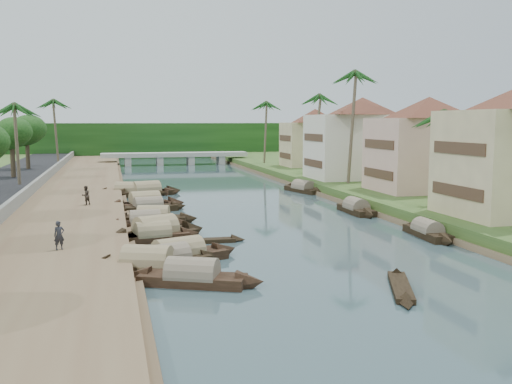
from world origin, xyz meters
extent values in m
plane|color=#354B50|center=(0.00, 0.00, 0.00)|extent=(220.00, 220.00, 0.00)
cube|color=brown|center=(-16.00, 20.00, 0.40)|extent=(10.00, 180.00, 0.80)
cube|color=#345120|center=(19.00, 20.00, 0.60)|extent=(16.00, 180.00, 1.20)
cube|color=slate|center=(-20.20, 20.00, 1.35)|extent=(0.40, 180.00, 1.10)
cube|color=#11340E|center=(0.00, 95.00, 4.00)|extent=(120.00, 4.00, 8.00)
cube|color=#11340E|center=(0.00, 100.00, 4.00)|extent=(120.00, 4.00, 8.00)
cube|color=#11340E|center=(0.00, 105.00, 4.00)|extent=(120.00, 4.00, 8.00)
cube|color=#9C9C92|center=(0.00, 72.00, 2.00)|extent=(28.00, 4.00, 0.80)
cube|color=#9C9C92|center=(-9.00, 72.00, 0.90)|extent=(1.20, 3.50, 1.80)
cube|color=#9C9C92|center=(-3.00, 72.00, 0.90)|extent=(1.20, 3.50, 1.80)
cube|color=#9C9C92|center=(3.00, 72.00, 0.90)|extent=(1.20, 3.50, 1.80)
cube|color=#9C9C92|center=(9.00, 72.00, 0.90)|extent=(1.20, 3.50, 1.80)
cube|color=#483121|center=(12.95, -2.00, 3.20)|extent=(0.10, 6.40, 0.90)
cube|color=#483121|center=(12.95, -2.00, 6.40)|extent=(0.10, 6.40, 0.90)
cube|color=beige|center=(20.00, 14.00, 4.95)|extent=(11.00, 8.00, 7.50)
pyramid|color=brown|center=(20.00, 14.00, 9.80)|extent=(14.11, 14.11, 2.20)
cube|color=#483121|center=(14.45, 14.00, 3.08)|extent=(0.10, 6.40, 0.90)
cube|color=#483121|center=(14.45, 14.00, 6.08)|extent=(0.10, 6.40, 0.90)
cube|color=silver|center=(19.00, 28.00, 5.20)|extent=(13.00, 8.00, 8.00)
pyramid|color=brown|center=(19.00, 28.00, 10.30)|extent=(15.59, 15.59, 2.20)
cube|color=#483121|center=(12.45, 28.00, 3.20)|extent=(0.10, 6.40, 0.90)
cube|color=#483121|center=(12.45, 28.00, 6.40)|extent=(0.10, 6.40, 0.90)
cube|color=beige|center=(20.00, 48.00, 4.70)|extent=(10.00, 7.00, 7.00)
pyramid|color=brown|center=(20.00, 48.00, 9.30)|extent=(12.62, 12.62, 2.20)
cube|color=#483121|center=(14.95, 48.00, 2.95)|extent=(0.10, 5.60, 0.90)
cube|color=#483121|center=(14.95, 48.00, 5.75)|extent=(0.10, 5.60, 0.90)
cube|color=black|center=(-8.05, -10.73, 0.20)|extent=(5.71, 3.82, 0.70)
cone|color=black|center=(-5.27, -11.99, 0.28)|extent=(2.07, 2.05, 1.72)
cone|color=black|center=(-10.83, -9.47, 0.28)|extent=(2.07, 2.05, 1.72)
cylinder|color=gray|center=(-8.05, -10.73, 0.58)|extent=(4.55, 3.35, 1.78)
cube|color=black|center=(-10.15, -7.78, 0.20)|extent=(5.82, 3.88, 0.70)
cone|color=black|center=(-7.32, -8.93, 0.28)|extent=(2.15, 2.23, 1.93)
cone|color=black|center=(-12.97, -6.63, 0.28)|extent=(2.15, 2.23, 1.93)
cylinder|color=#978260|center=(-10.15, -7.78, 0.58)|extent=(4.65, 3.46, 2.03)
cube|color=black|center=(-8.21, -5.83, 0.20)|extent=(6.21, 3.84, 0.70)
cone|color=black|center=(-5.13, -4.66, 0.28)|extent=(2.18, 2.16, 1.86)
cone|color=black|center=(-11.29, -7.00, 0.28)|extent=(2.18, 2.16, 1.86)
cylinder|color=#978260|center=(-8.21, -5.83, 0.58)|extent=(4.92, 3.42, 1.93)
cube|color=black|center=(-9.04, -7.03, 0.20)|extent=(5.49, 3.48, 0.70)
cone|color=black|center=(-6.34, -5.96, 0.28)|extent=(1.95, 1.95, 1.67)
cone|color=black|center=(-11.75, -8.10, 0.28)|extent=(1.95, 1.95, 1.67)
cylinder|color=gray|center=(-9.04, -7.03, 0.58)|extent=(4.36, 3.09, 1.74)
cube|color=black|center=(-9.27, 0.68, 0.20)|extent=(5.22, 2.51, 0.70)
cone|color=black|center=(-6.53, 1.15, 0.28)|extent=(1.69, 1.75, 1.69)
cone|color=black|center=(-12.01, 0.21, 0.28)|extent=(1.69, 1.75, 1.69)
cylinder|color=#978260|center=(-9.27, 0.68, 0.58)|extent=(4.06, 2.38, 1.76)
cube|color=black|center=(-9.01, 1.47, 0.20)|extent=(6.23, 4.33, 0.70)
cone|color=black|center=(-6.03, 2.73, 0.28)|extent=(2.37, 2.53, 2.20)
cone|color=black|center=(-11.98, 0.22, 0.28)|extent=(2.37, 2.53, 2.20)
cylinder|color=#978260|center=(-9.01, 1.47, 0.58)|extent=(5.00, 3.88, 2.33)
cube|color=black|center=(-9.50, 5.86, 0.20)|extent=(4.96, 1.88, 0.70)
cone|color=black|center=(-6.76, 5.92, 0.28)|extent=(1.48, 1.62, 1.74)
cone|color=black|center=(-12.23, 5.79, 0.28)|extent=(1.48, 1.62, 1.74)
cylinder|color=gray|center=(-9.50, 5.86, 0.58)|extent=(3.80, 1.92, 1.83)
cube|color=black|center=(-8.67, 8.34, 0.20)|extent=(5.65, 2.91, 0.70)
cone|color=black|center=(-5.75, 7.64, 0.28)|extent=(1.86, 1.85, 1.70)
cone|color=black|center=(-11.58, 9.04, 0.28)|extent=(1.86, 1.85, 1.70)
cylinder|color=#978260|center=(-8.67, 8.34, 0.58)|extent=(4.42, 2.68, 1.77)
cube|color=black|center=(-8.91, 16.43, 0.20)|extent=(6.14, 3.25, 0.70)
cone|color=black|center=(-5.73, 17.05, 0.28)|extent=(2.06, 2.25, 2.14)
cone|color=black|center=(-12.09, 15.81, 0.28)|extent=(2.06, 2.25, 2.14)
cylinder|color=#978260|center=(-8.91, 16.43, 0.58)|extent=(4.80, 3.07, 2.26)
cube|color=black|center=(-8.73, 14.35, 0.20)|extent=(5.57, 2.57, 0.70)
cone|color=black|center=(-5.80, 14.90, 0.28)|extent=(1.77, 1.70, 1.61)
cone|color=black|center=(-11.66, 13.80, 0.28)|extent=(1.77, 1.70, 1.61)
cylinder|color=gray|center=(-8.73, 14.35, 0.58)|extent=(4.34, 2.39, 1.66)
cube|color=black|center=(-8.98, 16.76, 0.20)|extent=(4.88, 2.10, 0.70)
cone|color=black|center=(-6.37, 16.45, 0.28)|extent=(1.52, 1.55, 1.55)
cone|color=black|center=(-11.59, 17.07, 0.28)|extent=(1.52, 1.55, 1.55)
cylinder|color=#978260|center=(-8.98, 16.76, 0.58)|extent=(3.78, 2.03, 1.61)
cube|color=black|center=(-8.19, 26.29, 0.20)|extent=(6.53, 3.76, 0.70)
cone|color=black|center=(-4.89, 27.26, 0.28)|extent=(2.26, 2.33, 2.10)
cone|color=black|center=(-11.48, 25.33, 0.28)|extent=(2.26, 2.33, 2.10)
cylinder|color=#978260|center=(-8.19, 26.29, 0.58)|extent=(5.15, 3.44, 2.20)
cube|color=black|center=(-8.53, 27.19, 0.20)|extent=(6.32, 3.26, 0.70)
cone|color=black|center=(-5.27, 26.28, 0.28)|extent=(2.06, 1.93, 1.72)
cone|color=black|center=(-11.79, 28.09, 0.28)|extent=(2.06, 1.93, 1.72)
cylinder|color=gray|center=(-8.53, 27.19, 0.58)|extent=(4.95, 2.94, 1.76)
cube|color=black|center=(-10.13, 26.44, 0.20)|extent=(6.49, 3.37, 0.70)
cone|color=black|center=(-6.78, 25.65, 0.28)|extent=(2.15, 2.17, 2.01)
cone|color=black|center=(-13.48, 27.22, 0.28)|extent=(2.15, 2.17, 2.01)
cylinder|color=#978260|center=(-10.13, 26.44, 0.58)|extent=(5.08, 3.12, 2.10)
cube|color=black|center=(10.22, -2.73, 0.20)|extent=(1.81, 5.28, 0.70)
cone|color=black|center=(10.41, 0.15, 0.28)|extent=(1.42, 1.55, 1.49)
cone|color=black|center=(10.03, -5.61, 0.28)|extent=(1.42, 1.55, 1.49)
cylinder|color=gray|center=(10.22, -2.73, 0.58)|extent=(1.79, 4.06, 1.53)
cube|color=black|center=(9.74, 8.72, 0.20)|extent=(1.70, 5.29, 0.70)
cone|color=black|center=(9.75, 11.65, 0.28)|extent=(1.52, 1.52, 1.68)
cone|color=black|center=(9.73, 5.78, 0.28)|extent=(1.52, 1.52, 1.68)
cylinder|color=gray|center=(9.74, 8.72, 0.58)|extent=(1.76, 4.04, 1.74)
cube|color=black|center=(10.17, 24.84, 0.20)|extent=(3.18, 6.32, 0.70)
cone|color=black|center=(9.34, 28.12, 0.28)|extent=(1.94, 2.06, 1.76)
cone|color=black|center=(11.00, 21.57, 0.28)|extent=(1.94, 2.06, 1.76)
cylinder|color=gray|center=(10.17, 24.84, 0.58)|extent=(2.89, 4.95, 1.81)
cube|color=black|center=(1.96, -14.08, 0.10)|extent=(2.75, 4.95, 0.35)
cone|color=black|center=(3.03, -11.50, 0.10)|extent=(1.31, 1.50, 0.91)
cone|color=black|center=(0.88, -16.67, 0.10)|extent=(1.31, 1.50, 0.91)
cube|color=black|center=(-5.69, -0.69, 0.10)|extent=(4.03, 1.02, 0.35)
cone|color=black|center=(-3.44, -0.76, 0.10)|extent=(1.03, 0.92, 0.89)
cone|color=black|center=(-7.94, -0.62, 0.10)|extent=(1.03, 0.92, 0.89)
cube|color=black|center=(-9.65, 17.75, 0.10)|extent=(4.07, 0.98, 0.35)
cone|color=black|center=(-7.38, 17.85, 0.10)|extent=(1.04, 0.85, 0.81)
cone|color=black|center=(-11.92, 17.65, 0.10)|extent=(1.04, 0.85, 0.81)
cylinder|color=brown|center=(16.00, 5.03, 5.21)|extent=(0.52, 0.36, 8.03)
sphere|color=#1A4A18|center=(16.00, 5.03, 9.06)|extent=(3.20, 3.20, 3.20)
cylinder|color=brown|center=(15.00, 22.46, 7.69)|extent=(1.08, 0.36, 12.98)
sphere|color=#1A4A18|center=(15.00, 22.46, 13.92)|extent=(3.20, 3.20, 3.20)
cylinder|color=brown|center=(16.00, 37.34, 6.68)|extent=(1.52, 0.36, 10.94)
sphere|color=#1A4A18|center=(16.00, 37.34, 11.95)|extent=(3.20, 3.20, 3.20)
cylinder|color=brown|center=(-22.00, 28.50, 5.84)|extent=(0.53, 0.36, 8.88)
sphere|color=#1A4A18|center=(-22.00, 28.50, 10.09)|extent=(3.20, 3.20, 3.20)
cylinder|color=brown|center=(14.00, 56.89, 6.48)|extent=(0.79, 0.36, 10.57)
sphere|color=#1A4A18|center=(14.00, 56.89, 11.55)|extent=(3.20, 3.20, 3.20)
cylinder|color=brown|center=(-20.50, 58.96, 6.64)|extent=(0.81, 0.36, 10.49)
sphere|color=#1A4A18|center=(-20.50, 58.96, 11.67)|extent=(3.20, 3.20, 3.20)
cylinder|color=#3F3324|center=(-24.00, 37.73, 3.24)|extent=(0.60, 0.60, 3.76)
ellipsoid|color=#11340E|center=(-24.00, 37.73, 6.83)|extent=(4.44, 4.44, 3.65)
cylinder|color=#3F3324|center=(-24.00, 51.02, 3.30)|extent=(0.60, 0.60, 3.89)
ellipsoid|color=#11340E|center=(-24.00, 51.02, 7.02)|extent=(5.01, 5.01, 4.12)
cylinder|color=#3F3324|center=(24.00, 30.32, 3.16)|extent=(0.60, 0.60, 4.02)
ellipsoid|color=#11340E|center=(24.00, 30.32, 7.00)|extent=(4.34, 4.34, 3.57)
imported|color=#23242A|center=(-15.05, -4.16, 1.66)|extent=(0.73, 0.61, 1.72)
imported|color=#352C25|center=(-14.31, 14.52, 1.68)|extent=(1.08, 1.07, 1.75)
camera|label=1|loc=(-11.87, -39.17, 8.35)|focal=40.00mm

